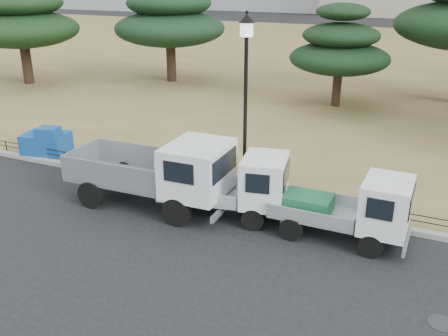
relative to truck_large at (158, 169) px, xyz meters
The scene contains 13 objects.
ground 2.53m from the truck_large, 32.69° to the right, with size 220.00×220.00×0.00m, color black.
lawn 29.49m from the truck_large, 86.39° to the left, with size 120.00×56.00×0.15m, color olive.
curb 2.60m from the truck_large, 37.25° to the left, with size 120.00×0.25×0.16m, color gray.
truck_large is the anchor object (origin of this frame).
truck_kei_front 2.42m from the truck_large, ahead, with size 3.94×2.22×1.96m.
truck_kei_rear 5.83m from the truck_large, ahead, with size 3.64×1.61×1.90m.
street_lamp 3.86m from the truck_large, 38.36° to the left, with size 0.50×0.50×5.61m.
pipe_fence 2.55m from the truck_large, 40.08° to the left, with size 38.00×0.04×0.40m.
tarp_pile 6.81m from the truck_large, 162.31° to the left, with size 1.93×1.60×1.13m.
manhole 8.78m from the truck_large, 15.96° to the right, with size 0.60×0.60×0.01m, color #2D2D30.
pine_west_far 21.06m from the truck_large, 145.16° to the left, with size 7.05×7.05×7.12m.
pine_west_near 18.96m from the truck_large, 118.94° to the left, with size 7.05×7.05×7.05m.
pine_center_left 14.64m from the truck_large, 80.91° to the left, with size 5.21×5.21×5.30m.
Camera 1 is at (5.88, -10.88, 6.88)m, focal length 40.00 mm.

